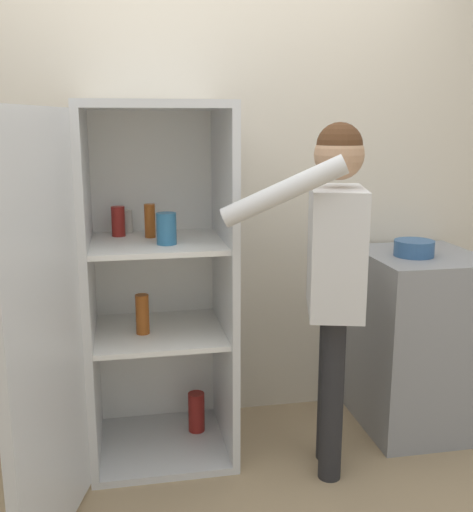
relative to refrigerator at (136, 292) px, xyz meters
The scene contains 5 objects.
wall_back 0.75m from the refrigerator, 49.15° to the left, with size 7.00×0.06×2.55m.
refrigerator is the anchor object (origin of this frame).
person 0.89m from the refrigerator, 15.25° to the right, with size 0.69×0.52×1.58m.
counter 1.49m from the refrigerator, ahead, with size 0.56×0.62×0.93m.
bowl 1.38m from the refrigerator, ahead, with size 0.20×0.20×0.08m.
Camera 1 is at (-0.43, -2.11, 1.58)m, focal length 42.00 mm.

